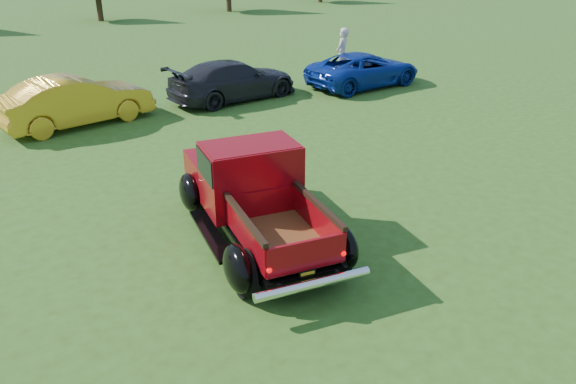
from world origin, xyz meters
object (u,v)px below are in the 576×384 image
object	(u,v)px
pickup_truck	(251,191)
show_car_yellow	(76,101)
spectator	(342,54)
show_car_grey	(233,80)
show_car_blue	(364,69)

from	to	relation	value
pickup_truck	show_car_yellow	bearing A→B (deg)	107.09
spectator	pickup_truck	bearing A→B (deg)	12.75
show_car_yellow	show_car_grey	distance (m)	5.00
spectator	show_car_yellow	bearing A→B (deg)	-30.07
pickup_truck	show_car_blue	distance (m)	11.38
pickup_truck	show_car_grey	size ratio (longest dim) A/B	1.10
pickup_truck	show_car_blue	bearing A→B (deg)	49.97
show_car_yellow	show_car_blue	distance (m)	9.79
pickup_truck	show_car_blue	world-z (taller)	pickup_truck
pickup_truck	spectator	size ratio (longest dim) A/B	2.55
show_car_blue	show_car_yellow	bearing A→B (deg)	82.03
show_car_grey	spectator	xyz separation A→B (m)	(4.70, 0.09, 0.31)
pickup_truck	spectator	bearing A→B (deg)	54.55
pickup_truck	show_car_yellow	size ratio (longest dim) A/B	1.14
pickup_truck	show_car_grey	distance (m)	9.16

